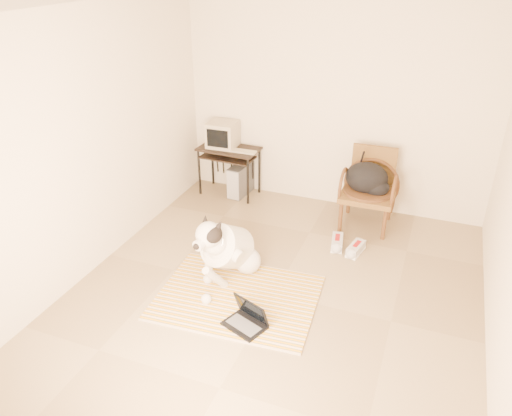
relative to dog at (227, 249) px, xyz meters
The scene contains 16 objects.
floor 0.67m from the dog, 12.23° to the right, with size 4.50×4.50×0.00m, color #8D7856.
ceiling 2.44m from the dog, 12.23° to the right, with size 4.50×4.50×0.00m, color white.
wall_back 2.42m from the dog, 74.96° to the left, with size 4.50×4.50×0.00m, color beige.
wall_front 2.64m from the dog, 76.47° to the right, with size 4.50×4.50×0.00m, color beige.
wall_left 1.76m from the dog, behind, with size 4.50×4.50×0.00m, color beige.
rug 0.52m from the dog, 52.65° to the right, with size 1.66×1.31×0.02m.
dog is the anchor object (origin of this frame).
laptop 0.87m from the dog, 53.65° to the right, with size 0.45×0.39×0.26m.
computer_desk 2.04m from the dog, 113.49° to the left, with size 0.85×0.50×0.69m.
crt_monitor 2.17m from the dog, 115.56° to the left, with size 0.40×0.38×0.34m.
desk_keyboard 1.91m from the dog, 107.05° to the left, with size 0.34×0.12×0.02m, color tan.
pc_tower 2.01m from the dog, 108.89° to the left, with size 0.24×0.49×0.44m.
rattan_chair 2.06m from the dog, 55.38° to the left, with size 0.65×0.62×0.97m.
backpack 2.04m from the dog, 55.17° to the left, with size 0.55×0.43×0.38m.
sneaker_left 1.42m from the dog, 46.33° to the left, with size 0.18×0.34×0.11m.
sneaker_right 1.55m from the dog, 38.44° to the left, with size 0.19×0.34×0.11m.
Camera 1 is at (1.31, -3.89, 3.14)m, focal length 35.00 mm.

